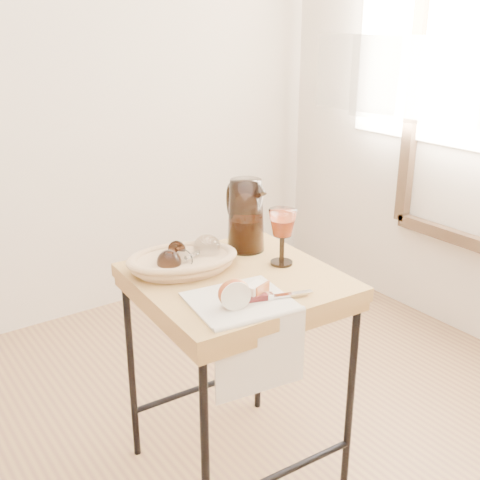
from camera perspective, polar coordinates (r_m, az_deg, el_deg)
side_table at (r=1.96m, az=-0.35°, el=-13.27°), size 0.61×0.61×0.73m
tea_towel at (r=1.62m, az=-0.01°, el=-5.93°), size 0.30×0.28×0.01m
bread_basket at (r=1.81m, az=-5.58°, el=-2.22°), size 0.35×0.28×0.05m
goblet_lying_a at (r=1.80m, az=-6.55°, el=-1.58°), size 0.14×0.14×0.07m
goblet_lying_b at (r=1.81m, az=-4.11°, el=-1.20°), size 0.16×0.13×0.09m
pitcher at (r=1.94m, az=0.57°, el=2.40°), size 0.23×0.28×0.28m
wine_goblet at (r=1.83m, az=4.10°, el=0.29°), size 0.12×0.12×0.18m
apple_half at (r=1.56m, az=-0.60°, el=-5.14°), size 0.10×0.07×0.08m
apple_wedge at (r=1.62m, az=1.48°, el=-4.92°), size 0.07×0.05×0.04m
table_knife at (r=1.63m, az=3.17°, el=-5.40°), size 0.21×0.09×0.02m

